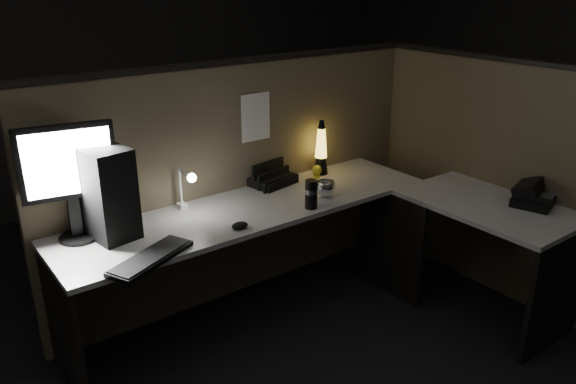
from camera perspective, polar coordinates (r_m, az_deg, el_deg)
floor at (r=3.31m, az=4.93°, el=-15.91°), size 6.00×6.00×0.00m
room_shell at (r=2.66m, az=6.04°, el=13.08°), size 6.00×6.00×6.00m
partition_back at (r=3.60m, az=-4.56°, el=0.99°), size 2.66×0.06×1.50m
partition_right at (r=3.93m, az=18.95°, el=1.63°), size 0.06×1.66×1.50m
desk at (r=3.27m, az=4.66°, el=-4.44°), size 2.60×1.60×0.73m
pc_tower at (r=3.03m, az=-18.69°, el=0.31°), size 0.27×0.48×0.47m
monitor at (r=2.96m, az=-21.38°, el=1.95°), size 0.46×0.20×0.60m
keyboard at (r=2.75m, az=-13.76°, el=-6.55°), size 0.48×0.32×0.02m
mouse at (r=2.99m, az=-4.91°, el=-3.41°), size 0.09×0.07×0.04m
clip_lamp at (r=3.18m, az=-10.26°, el=0.38°), size 0.05×0.20×0.26m
organizer at (r=3.62m, az=-1.93°, el=1.64°), size 0.32×0.29×0.21m
lava_lamp at (r=3.77m, az=3.37°, el=4.10°), size 0.10×0.10×0.37m
travel_mug at (r=3.22m, az=2.38°, el=-0.23°), size 0.08×0.08×0.17m
steel_mug at (r=3.41m, az=3.82°, el=0.34°), size 0.14×0.14×0.10m
figurine at (r=3.72m, az=2.95°, el=2.25°), size 0.06×0.06×0.06m
pinned_paper at (r=3.49m, az=-3.30°, el=7.59°), size 0.21×0.00×0.30m
desk_phone at (r=3.58m, az=23.52°, el=-0.31°), size 0.29×0.29×0.15m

